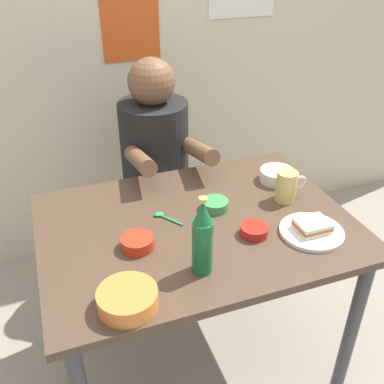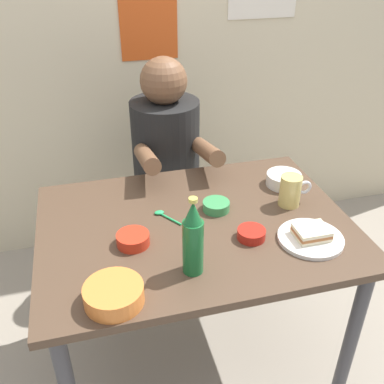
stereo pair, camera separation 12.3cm
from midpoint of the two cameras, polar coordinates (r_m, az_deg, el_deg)
ground_plane at (r=2.08m, az=-1.31°, el=-20.94°), size 6.00×6.00×0.00m
wall_back at (r=2.32m, az=-10.84°, el=22.34°), size 4.40×0.09×2.60m
dining_table at (r=1.62m, az=-1.58°, el=-6.79°), size 1.10×0.80×0.74m
stool at (r=2.29m, az=-5.98°, el=-3.33°), size 0.34×0.34×0.45m
person_seated at (r=2.07m, az=-6.53°, el=6.03°), size 0.33×0.56×0.72m
plate_orange at (r=1.54m, az=13.10°, el=-5.12°), size 0.22×0.22×0.01m
sandwich at (r=1.53m, az=13.21°, el=-4.37°), size 0.11×0.09×0.04m
beer_mug at (r=1.68m, az=10.23°, el=0.72°), size 0.13×0.08×0.12m
beer_bottle at (r=1.29m, az=-1.37°, el=-6.23°), size 0.06×0.06×0.26m
sambal_bowl_red at (r=1.50m, az=5.78°, el=-5.02°), size 0.10×0.10×0.03m
rice_bowl_white at (r=1.82m, az=9.11°, el=2.18°), size 0.14×0.14×0.05m
soup_bowl_orange at (r=1.26m, az=-11.26°, el=-13.53°), size 0.17×0.17×0.05m
dip_bowl_green at (r=1.62m, az=0.86°, el=-1.66°), size 0.10×0.10×0.03m
sauce_bowl_chili at (r=1.45m, az=-9.55°, el=-6.51°), size 0.11×0.11×0.04m
spoon at (r=1.59m, az=-5.93°, el=-3.25°), size 0.08×0.11×0.01m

